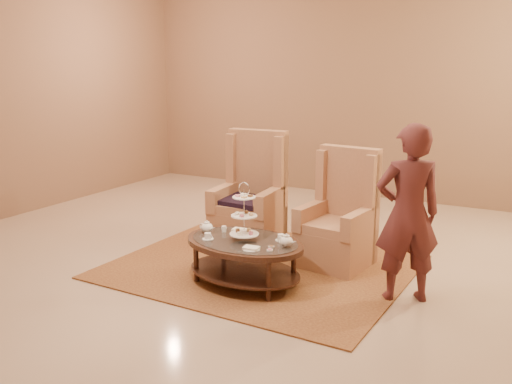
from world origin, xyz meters
The scene contains 8 objects.
ground centered at (0.00, 0.00, 0.00)m, with size 8.00×8.00×0.00m, color #C2A890.
ceiling centered at (0.00, 0.00, 0.00)m, with size 8.00×8.00×0.02m, color white.
wall_back centered at (0.00, 4.00, 1.75)m, with size 8.00×0.04×3.50m, color #88634A.
rug centered at (0.01, 0.30, 0.01)m, with size 3.01×2.53×0.02m.
tea_table centered at (0.10, -0.20, 0.37)m, with size 1.30×0.95×1.02m.
armchair_left centered at (-0.49, 0.98, 0.45)m, with size 0.78×0.80×1.33m.
armchair_right centered at (0.69, 0.81, 0.42)m, with size 0.74×0.76×1.24m.
person centered at (1.54, 0.20, 0.81)m, with size 0.70×0.64×1.61m.
Camera 1 is at (2.70, -4.70, 2.13)m, focal length 40.00 mm.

